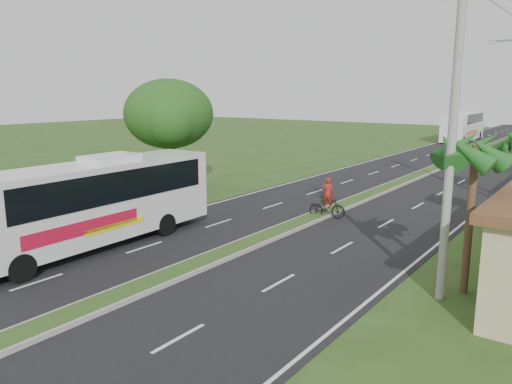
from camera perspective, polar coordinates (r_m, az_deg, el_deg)
The scene contains 11 objects.
ground at distance 19.98m, azimuth -5.87°, elevation -8.15°, with size 180.00×180.00×0.00m, color #2E4519.
road_asphalt at distance 36.85m, azimuth 15.29°, elevation 0.59°, with size 14.00×160.00×0.02m, color black.
median_strip at distance 36.84m, azimuth 15.29°, elevation 0.73°, with size 1.20×160.00×0.18m.
lane_edge_left at distance 39.65m, azimuth 6.22°, elevation 1.65°, with size 0.12×160.00×0.01m, color silver.
lane_edge_right at distance 35.13m, azimuth 25.54°, elevation -0.67°, with size 0.12×160.00×0.01m, color silver.
palm_verge_a at distance 17.46m, azimuth 23.79°, elevation 4.11°, with size 2.40×2.40×5.45m.
shade_tree at distance 34.50m, azimuth -10.04°, elevation 8.51°, with size 6.30×6.00×7.54m.
utility_pole_a at distance 16.53m, azimuth 21.59°, elevation 7.17°, with size 1.60×0.28×11.00m.
coach_bus_main at distance 22.28m, azimuth -18.43°, elevation -0.80°, with size 2.84×12.34×3.97m.
coach_bus_far at distance 75.01m, azimuth 22.60°, elevation 7.09°, with size 3.12×13.16×3.82m.
motorcyclist at distance 26.90m, azimuth 8.15°, elevation -1.35°, with size 1.98×1.17×2.22m.
Camera 1 is at (12.63, -13.98, 6.66)m, focal length 35.00 mm.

